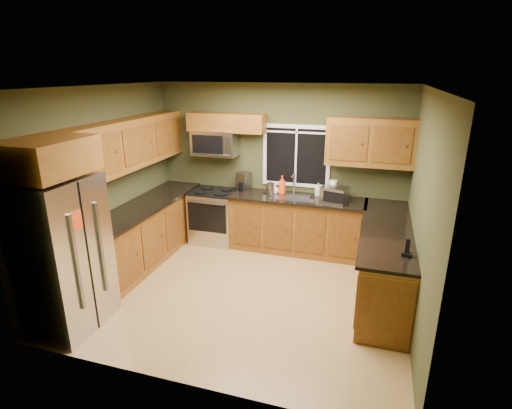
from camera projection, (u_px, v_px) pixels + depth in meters
The scene contains 29 objects.
floor at pixel (245, 291), 5.50m from camera, with size 4.20×4.20×0.00m, color #AB824B.
ceiling at pixel (243, 87), 4.63m from camera, with size 4.20×4.20×0.00m, color white.
back_wall at pixel (278, 167), 6.69m from camera, with size 4.20×4.20×0.00m, color #3B3E21.
front_wall at pixel (178, 258), 3.43m from camera, with size 4.20×4.20×0.00m, color #3B3E21.
left_wall at pixel (104, 185), 5.64m from camera, with size 3.60×3.60×0.00m, color #3B3E21.
right_wall at pixel (421, 214), 4.48m from camera, with size 3.60×3.60×0.00m, color #3B3E21.
window at pixel (296, 156), 6.53m from camera, with size 1.12×0.03×1.02m.
base_cabinets_left at pixel (146, 233), 6.28m from camera, with size 0.60×2.65×0.90m, color brown.
countertop_left at pixel (145, 205), 6.12m from camera, with size 0.65×2.65×0.04m, color black.
base_cabinets_back at pixel (297, 225), 6.60m from camera, with size 2.17×0.60×0.90m, color brown.
countertop_back at pixel (298, 199), 6.42m from camera, with size 2.17×0.65×0.04m, color black.
base_cabinets_peninsula at pixel (385, 262), 5.34m from camera, with size 0.60×2.52×0.90m.
countertop_peninsula at pixel (387, 229), 5.21m from camera, with size 0.65×2.50×0.04m, color black.
upper_cabinets_left at pixel (130, 144), 5.87m from camera, with size 0.33×2.65×0.72m, color brown.
upper_cabinets_back_left at pixel (226, 122), 6.55m from camera, with size 1.30×0.33×0.30m, color brown.
upper_cabinets_back_right at pixel (370, 142), 5.98m from camera, with size 1.30×0.33×0.72m, color brown.
upper_cabinet_over_fridge at pixel (45, 157), 4.15m from camera, with size 0.72×0.90×0.38m, color brown.
refrigerator at pixel (62, 255), 4.51m from camera, with size 0.74×0.90×1.80m.
range at pixel (215, 216), 6.97m from camera, with size 0.76×0.69×0.94m.
microwave at pixel (215, 143), 6.69m from camera, with size 0.76×0.41×0.42m.
sink at pixel (291, 196), 6.46m from camera, with size 0.60×0.42×0.36m.
toaster_oven at pixel (335, 195), 6.16m from camera, with size 0.45×0.39×0.24m.
coffee_maker at pixel (243, 182), 6.79m from camera, with size 0.22×0.27×0.30m.
kettle at pixel (270, 189), 6.51m from camera, with size 0.13×0.13×0.24m.
paper_towel_roll at pixel (333, 189), 6.38m from camera, with size 0.12×0.12×0.32m.
soap_bottle_a at pixel (282, 185), 6.56m from camera, with size 0.12×0.12×0.31m, color #F14616.
soap_bottle_b at pixel (318, 189), 6.50m from camera, with size 0.09×0.09×0.20m, color white.
soap_bottle_c at pixel (275, 189), 6.60m from camera, with size 0.13×0.13×0.16m, color white.
cordless_phone at pixel (407, 251), 4.38m from camera, with size 0.12×0.12×0.20m.
Camera 1 is at (1.55, -4.57, 2.89)m, focal length 28.00 mm.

